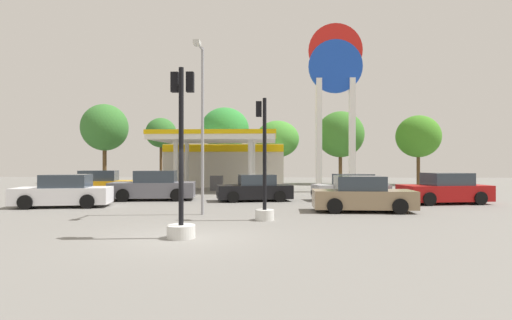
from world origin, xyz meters
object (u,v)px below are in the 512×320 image
(tree_3, at_px, (277,139))
(tree_4, at_px, (340,134))
(car_3, at_px, (153,187))
(traffic_signal_1, at_px, (264,186))
(car_1, at_px, (64,192))
(car_2, at_px, (255,189))
(car_4, at_px, (97,185))
(tree_1, at_px, (161,133))
(car_0, at_px, (445,190))
(tree_5, at_px, (418,136))
(car_5, at_px, (362,195))
(traffic_signal_0, at_px, (181,186))
(tree_0, at_px, (105,128))
(tree_2, at_px, (225,129))
(station_pole_sign, at_px, (335,85))
(corner_streetlamp, at_px, (202,113))
(car_6, at_px, (351,188))

(tree_3, distance_m, tree_4, 6.05)
(car_3, bearing_deg, tree_4, 52.37)
(traffic_signal_1, bearing_deg, car_3, 130.02)
(car_1, bearing_deg, tree_3, 63.94)
(car_2, distance_m, car_4, 10.29)
(tree_1, bearing_deg, tree_4, -2.68)
(car_0, height_order, tree_5, tree_5)
(car_2, bearing_deg, car_5, -43.14)
(tree_4, bearing_deg, tree_3, 176.11)
(car_5, distance_m, traffic_signal_0, 9.11)
(car_1, distance_m, tree_0, 23.27)
(car_4, bearing_deg, tree_2, 67.44)
(car_5, height_order, tree_0, tree_0)
(station_pole_sign, distance_m, corner_streetlamp, 15.47)
(tree_4, bearing_deg, traffic_signal_0, -107.54)
(traffic_signal_1, bearing_deg, tree_5, 59.95)
(car_0, distance_m, car_2, 9.84)
(car_5, bearing_deg, corner_streetlamp, -167.11)
(car_5, xyz_separation_m, tree_3, (-3.52, 22.17, 3.65))
(car_6, height_order, tree_5, tree_5)
(tree_4, bearing_deg, tree_0, 177.51)
(tree_3, bearing_deg, car_1, -116.06)
(car_2, xyz_separation_m, car_5, (4.87, -4.56, 0.04))
(traffic_signal_1, distance_m, tree_0, 30.86)
(car_2, height_order, traffic_signal_1, traffic_signal_1)
(car_1, bearing_deg, car_4, 99.80)
(tree_3, distance_m, corner_streetlamp, 23.93)
(tree_5, bearing_deg, traffic_signal_1, -120.05)
(car_2, relative_size, tree_2, 0.58)
(traffic_signal_0, relative_size, tree_0, 0.60)
(tree_5, bearing_deg, car_0, -104.95)
(car_4, xyz_separation_m, tree_5, (24.39, 13.78, 3.76))
(car_1, height_order, car_3, car_3)
(tree_0, distance_m, corner_streetlamp, 28.19)
(car_1, bearing_deg, tree_5, 40.28)
(car_3, xyz_separation_m, car_5, (10.56, -4.82, -0.06))
(tree_3, bearing_deg, traffic_signal_1, -91.51)
(car_2, distance_m, car_3, 5.70)
(corner_streetlamp, bearing_deg, car_0, 23.66)
(car_4, relative_size, car_5, 1.11)
(car_5, distance_m, tree_4, 22.28)
(car_5, xyz_separation_m, traffic_signal_0, (-6.41, -6.44, 0.78))
(corner_streetlamp, bearing_deg, car_1, 159.14)
(car_2, relative_size, car_5, 1.00)
(car_6, distance_m, tree_3, 17.84)
(car_3, distance_m, tree_2, 17.96)
(traffic_signal_0, bearing_deg, corner_streetlamp, 93.51)
(car_0, relative_size, car_4, 0.98)
(car_0, height_order, traffic_signal_0, traffic_signal_0)
(car_4, bearing_deg, car_0, -10.35)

